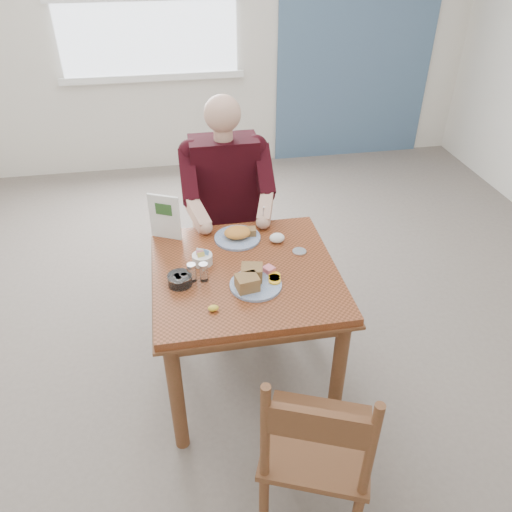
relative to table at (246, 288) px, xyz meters
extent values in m
plane|color=#665B53|center=(0.00, 0.00, -0.64)|extent=(6.00, 6.00, 0.00)
plane|color=silver|center=(0.00, 3.00, 0.76)|extent=(5.50, 0.00, 5.50)
cube|color=#466383|center=(1.60, 2.98, 0.76)|extent=(1.60, 0.02, 2.80)
ellipsoid|color=gold|center=(-0.19, -0.28, 0.13)|extent=(0.06, 0.04, 0.03)
ellipsoid|color=white|center=(0.21, 0.22, 0.14)|extent=(0.09, 0.08, 0.05)
cylinder|color=silver|center=(0.30, 0.10, 0.12)|extent=(0.09, 0.09, 0.01)
cube|color=white|center=(-0.40, 2.96, 0.28)|extent=(1.72, 0.04, 0.06)
cube|color=brown|center=(0.00, 0.00, 0.09)|extent=(0.90, 0.90, 0.04)
cube|color=brown|center=(0.00, 0.00, 0.06)|extent=(0.92, 0.92, 0.01)
cylinder|color=brown|center=(-0.39, -0.39, -0.28)|extent=(0.07, 0.07, 0.71)
cylinder|color=brown|center=(0.39, -0.39, -0.28)|extent=(0.07, 0.07, 0.71)
cylinder|color=brown|center=(-0.39, 0.39, -0.28)|extent=(0.07, 0.07, 0.71)
cylinder|color=brown|center=(0.39, 0.39, -0.28)|extent=(0.07, 0.07, 0.71)
cube|color=brown|center=(0.00, -0.39, 0.02)|extent=(0.80, 0.03, 0.08)
cube|color=brown|center=(0.00, 0.39, 0.02)|extent=(0.80, 0.03, 0.08)
cube|color=brown|center=(-0.39, 0.00, 0.02)|extent=(0.03, 0.80, 0.08)
cube|color=brown|center=(0.39, 0.00, 0.02)|extent=(0.03, 0.80, 0.08)
cylinder|color=brown|center=(-0.18, 0.57, -0.41)|extent=(0.04, 0.04, 0.45)
cylinder|color=brown|center=(0.18, 0.57, -0.41)|extent=(0.04, 0.04, 0.45)
cylinder|color=brown|center=(-0.18, 0.93, -0.41)|extent=(0.04, 0.04, 0.45)
cylinder|color=brown|center=(0.18, 0.93, -0.41)|extent=(0.04, 0.04, 0.45)
cube|color=brown|center=(0.00, 0.75, -0.17)|extent=(0.42, 0.42, 0.03)
cylinder|color=brown|center=(-0.18, 0.93, 0.06)|extent=(0.04, 0.04, 0.50)
cylinder|color=brown|center=(0.18, 0.93, 0.06)|extent=(0.04, 0.04, 0.50)
cube|color=brown|center=(0.00, 0.93, 0.16)|extent=(0.38, 0.03, 0.14)
cylinder|color=brown|center=(0.06, -0.58, -0.41)|extent=(0.05, 0.05, 0.45)
cylinder|color=brown|center=(0.39, -0.71, -0.41)|extent=(0.05, 0.05, 0.45)
cylinder|color=brown|center=(-0.08, -0.91, -0.41)|extent=(0.05, 0.05, 0.45)
cube|color=brown|center=(0.16, -0.81, -0.17)|extent=(0.55, 0.55, 0.03)
cylinder|color=brown|center=(-0.08, -0.91, 0.06)|extent=(0.05, 0.05, 0.50)
cylinder|color=brown|center=(0.26, -1.04, 0.06)|extent=(0.05, 0.05, 0.50)
cube|color=brown|center=(0.09, -0.98, 0.16)|extent=(0.36, 0.17, 0.14)
cube|color=gray|center=(-0.10, 0.63, -0.10)|extent=(0.13, 0.38, 0.12)
cube|color=gray|center=(0.10, 0.63, -0.10)|extent=(0.13, 0.38, 0.12)
cube|color=gray|center=(-0.10, 0.45, -0.40)|extent=(0.10, 0.10, 0.48)
cube|color=gray|center=(0.10, 0.45, -0.40)|extent=(0.10, 0.10, 0.48)
cube|color=black|center=(0.00, 0.78, 0.20)|extent=(0.40, 0.22, 0.58)
sphere|color=black|center=(-0.19, 0.78, 0.42)|extent=(0.15, 0.15, 0.15)
sphere|color=black|center=(0.19, 0.78, 0.42)|extent=(0.15, 0.15, 0.15)
cylinder|color=tan|center=(0.00, 0.76, 0.51)|extent=(0.11, 0.11, 0.08)
sphere|color=tan|center=(0.00, 0.76, 0.64)|extent=(0.21, 0.21, 0.21)
cube|color=black|center=(-0.22, 0.67, 0.32)|extent=(0.09, 0.29, 0.27)
cube|color=black|center=(0.22, 0.67, 0.32)|extent=(0.09, 0.29, 0.27)
sphere|color=black|center=(-0.22, 0.55, 0.22)|extent=(0.09, 0.09, 0.09)
sphere|color=black|center=(0.22, 0.55, 0.22)|extent=(0.09, 0.09, 0.09)
cube|color=tan|center=(-0.19, 0.46, 0.19)|extent=(0.14, 0.23, 0.14)
cube|color=tan|center=(0.19, 0.46, 0.19)|extent=(0.14, 0.23, 0.14)
sphere|color=tan|center=(-0.16, 0.37, 0.15)|extent=(0.08, 0.08, 0.08)
sphere|color=tan|center=(0.16, 0.37, 0.15)|extent=(0.08, 0.08, 0.08)
cylinder|color=silver|center=(0.16, 0.37, 0.20)|extent=(0.01, 0.05, 0.12)
cylinder|color=white|center=(0.03, -0.14, 0.12)|extent=(0.25, 0.25, 0.01)
cube|color=tan|center=(-0.02, -0.17, 0.16)|extent=(0.11, 0.10, 0.07)
cube|color=tan|center=(0.02, -0.09, 0.16)|extent=(0.12, 0.11, 0.07)
cylinder|color=yellow|center=(0.12, -0.13, 0.13)|extent=(0.07, 0.07, 0.01)
cylinder|color=yellow|center=(0.12, -0.11, 0.13)|extent=(0.07, 0.07, 0.01)
cylinder|color=yellow|center=(0.13, -0.09, 0.13)|extent=(0.08, 0.08, 0.01)
cube|color=#EB6F81|center=(0.11, -0.05, 0.14)|extent=(0.07, 0.07, 0.03)
cylinder|color=white|center=(0.00, 0.29, 0.12)|extent=(0.27, 0.27, 0.01)
ellipsoid|color=gold|center=(0.00, 0.29, 0.15)|extent=(0.15, 0.13, 0.05)
cube|color=tan|center=(0.06, 0.30, 0.14)|extent=(0.10, 0.06, 0.04)
cylinder|color=white|center=(-0.20, 0.09, 0.14)|extent=(0.13, 0.13, 0.05)
cube|color=pink|center=(-0.21, 0.10, 0.17)|extent=(0.04, 0.02, 0.03)
cube|color=#6699D8|center=(-0.18, 0.10, 0.17)|extent=(0.04, 0.03, 0.03)
cube|color=#EAD159|center=(-0.21, 0.08, 0.17)|extent=(0.04, 0.02, 0.03)
cube|color=white|center=(-0.21, 0.11, 0.17)|extent=(0.04, 0.03, 0.03)
cylinder|color=white|center=(-0.26, -0.04, 0.15)|extent=(0.04, 0.04, 0.08)
cylinder|color=silver|center=(-0.26, -0.04, 0.20)|extent=(0.05, 0.05, 0.02)
cylinder|color=white|center=(-0.21, -0.05, 0.15)|extent=(0.04, 0.04, 0.08)
cylinder|color=silver|center=(-0.21, -0.05, 0.20)|extent=(0.05, 0.05, 0.02)
cylinder|color=white|center=(-0.32, -0.06, 0.14)|extent=(0.15, 0.15, 0.05)
cylinder|color=white|center=(-0.33, -0.06, 0.16)|extent=(0.04, 0.04, 0.02)
cylinder|color=white|center=(-0.30, -0.06, 0.16)|extent=(0.04, 0.04, 0.02)
cylinder|color=white|center=(-0.33, -0.08, 0.16)|extent=(0.04, 0.04, 0.02)
cube|color=white|center=(-0.37, 0.37, 0.24)|extent=(0.16, 0.09, 0.25)
cube|color=#2D5926|center=(-0.37, 0.36, 0.29)|extent=(0.08, 0.04, 0.06)
camera|label=1|loc=(-0.30, -1.96, 1.56)|focal=35.00mm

